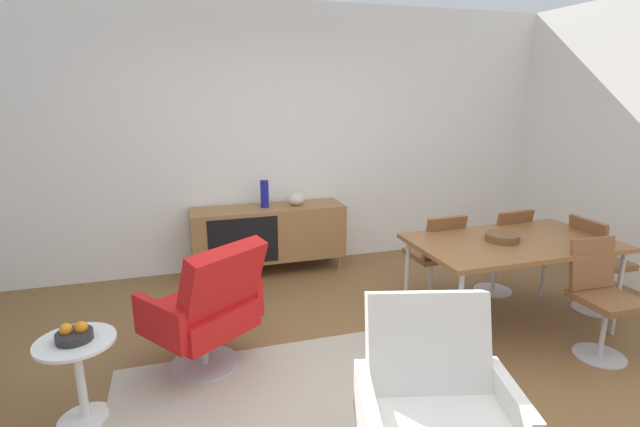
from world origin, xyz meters
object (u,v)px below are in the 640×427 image
(vase_sculptural_dark, at_px, (265,194))
(dining_chair_front_right, at_px, (602,294))
(dining_table, at_px, (512,246))
(sideboard, at_px, (269,233))
(fruit_bowl, at_px, (74,334))
(lounge_chair_red, at_px, (207,307))
(armchair_black_shell, at_px, (434,404))
(dining_chair_far_end, at_px, (595,261))
(side_table_round, at_px, (79,371))
(vase_cobalt, at_px, (296,199))
(wooden_bowl_on_table, at_px, (502,237))
(dining_chair_back_left, at_px, (436,254))
(dining_chair_back_right, at_px, (502,247))

(vase_sculptural_dark, relative_size, dining_chair_front_right, 0.33)
(dining_table, distance_m, dining_chair_front_right, 0.70)
(sideboard, height_order, fruit_bowl, sideboard)
(dining_table, bearing_deg, lounge_chair_red, 178.18)
(lounge_chair_red, relative_size, armchair_black_shell, 1.00)
(sideboard, bearing_deg, lounge_chair_red, -114.06)
(dining_chair_far_end, bearing_deg, dining_table, -179.95)
(dining_chair_far_end, relative_size, side_table_round, 1.65)
(vase_cobalt, relative_size, fruit_bowl, 0.89)
(wooden_bowl_on_table, relative_size, dining_chair_front_right, 0.30)
(dining_table, xyz_separation_m, armchair_black_shell, (-1.45, -1.30, -0.23))
(wooden_bowl_on_table, height_order, fruit_bowl, wooden_bowl_on_table)
(sideboard, distance_m, dining_table, 2.43)
(dining_table, relative_size, dining_chair_back_left, 1.87)
(dining_chair_front_right, bearing_deg, sideboard, 130.48)
(dining_chair_front_right, relative_size, dining_chair_back_right, 1.00)
(vase_cobalt, height_order, dining_chair_front_right, dining_chair_front_right)
(vase_sculptural_dark, xyz_separation_m, armchair_black_shell, (0.22, -3.07, -0.40))
(armchair_black_shell, distance_m, fruit_bowl, 2.00)
(vase_sculptural_dark, relative_size, dining_chair_back_left, 0.33)
(lounge_chair_red, xyz_separation_m, side_table_round, (-0.76, -0.33, -0.15))
(dining_chair_far_end, distance_m, armchair_black_shell, 2.68)
(dining_table, relative_size, fruit_bowl, 8.00)
(armchair_black_shell, bearing_deg, dining_table, 41.75)
(wooden_bowl_on_table, height_order, dining_chair_front_right, dining_chair_front_right)
(vase_cobalt, xyz_separation_m, side_table_round, (-1.82, -2.03, -0.46))
(dining_chair_front_right, bearing_deg, side_table_round, 175.00)
(dining_chair_back_left, relative_size, armchair_black_shell, 0.90)
(side_table_round, relative_size, fruit_bowl, 2.60)
(lounge_chair_red, bearing_deg, fruit_bowl, -156.73)
(dining_chair_back_left, bearing_deg, vase_cobalt, 129.07)
(dining_chair_back_left, bearing_deg, lounge_chair_red, -166.75)
(vase_sculptural_dark, bearing_deg, sideboard, -3.58)
(armchair_black_shell, bearing_deg, sideboard, 93.47)
(dining_table, xyz_separation_m, lounge_chair_red, (-2.40, 0.08, -0.23))
(sideboard, xyz_separation_m, side_table_round, (-1.52, -2.03, -0.12))
(dining_chair_far_end, relative_size, dining_chair_back_right, 1.00)
(vase_sculptural_dark, bearing_deg, lounge_chair_red, -113.18)
(vase_cobalt, bearing_deg, dining_chair_front_right, -54.16)
(dining_table, height_order, side_table_round, dining_table)
(dining_chair_far_end, bearing_deg, dining_chair_back_right, 133.76)
(dining_table, distance_m, side_table_round, 3.19)
(dining_chair_back_left, xyz_separation_m, fruit_bowl, (-2.81, -0.81, 0.09))
(wooden_bowl_on_table, relative_size, dining_chair_far_end, 0.30)
(vase_cobalt, distance_m, dining_chair_back_right, 2.11)
(dining_table, relative_size, lounge_chair_red, 1.69)
(sideboard, relative_size, dining_chair_far_end, 1.87)
(dining_table, bearing_deg, armchair_black_shell, -138.25)
(vase_sculptural_dark, height_order, lounge_chair_red, vase_sculptural_dark)
(vase_cobalt, relative_size, armchair_black_shell, 0.19)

